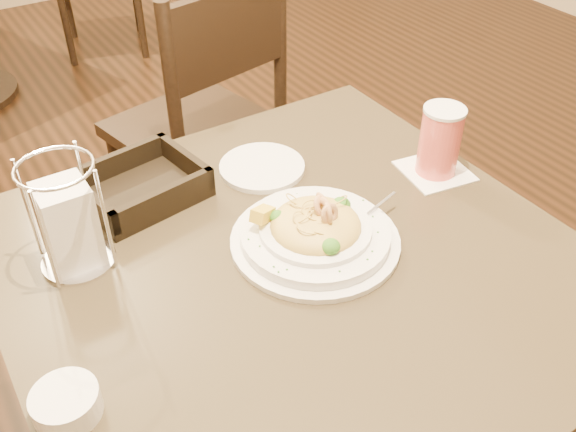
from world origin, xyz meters
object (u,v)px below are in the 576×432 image
dining_chair_near (204,122)px  napkin_caddy (69,223)px  side_plate (262,167)px  bread_basket (142,187)px  main_table (294,352)px  drink_glass (440,142)px  butter_ramekin (66,404)px  pasta_bowl (315,231)px

dining_chair_near → napkin_caddy: size_ratio=4.91×
side_plate → bread_basket: bearing=169.5°
main_table → napkin_caddy: bearing=147.7°
dining_chair_near → drink_glass: size_ratio=6.67×
dining_chair_near → butter_ramekin: dining_chair_near is taller
main_table → drink_glass: drink_glass is taller
main_table → side_plate: (0.09, 0.26, 0.23)m
drink_glass → main_table: bearing=-169.5°
main_table → butter_ramekin: butter_ramekin is taller
butter_ramekin → main_table: bearing=12.1°
dining_chair_near → bread_basket: (-0.38, -0.54, 0.25)m
napkin_caddy → butter_ramekin: napkin_caddy is taller
napkin_caddy → pasta_bowl: bearing=-25.9°
main_table → drink_glass: size_ratio=6.46×
drink_glass → butter_ramekin: size_ratio=1.60×
pasta_bowl → side_plate: 0.24m
pasta_bowl → napkin_caddy: 0.39m
pasta_bowl → drink_glass: size_ratio=2.27×
dining_chair_near → side_plate: (-0.15, -0.59, 0.23)m
main_table → pasta_bowl: pasta_bowl is taller
napkin_caddy → butter_ramekin: 0.30m
pasta_bowl → bread_basket: size_ratio=1.36×
dining_chair_near → bread_basket: 0.71m
side_plate → butter_ramekin: (-0.49, -0.34, 0.01)m
main_table → napkin_caddy: (-0.30, 0.19, 0.31)m
main_table → dining_chair_near: bearing=74.2°
butter_ramekin → bread_basket: bearing=55.9°
main_table → napkin_caddy: size_ratio=4.76×
drink_glass → bread_basket: (-0.51, 0.23, -0.05)m
butter_ramekin → pasta_bowl: bearing=12.9°
side_plate → drink_glass: bearing=-33.9°
drink_glass → bread_basket: bearing=155.7°
side_plate → main_table: bearing=-109.4°
main_table → bread_basket: 0.41m
butter_ramekin → drink_glass: bearing=11.3°
pasta_bowl → bread_basket: bearing=124.6°
pasta_bowl → butter_ramekin: bearing=-167.1°
main_table → butter_ramekin: bearing=-167.9°
dining_chair_near → napkin_caddy: bearing=38.8°
drink_glass → side_plate: bearing=146.1°
napkin_caddy → side_plate: bearing=10.0°
dining_chair_near → side_plate: dining_chair_near is taller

